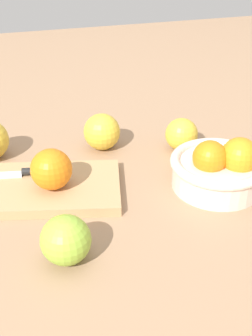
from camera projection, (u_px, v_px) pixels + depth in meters
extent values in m
plane|color=#997556|center=(101.00, 180.00, 0.83)|extent=(2.40, 2.40, 0.00)
cylinder|color=beige|center=(217.00, 174.00, 0.80)|extent=(0.16, 0.16, 0.05)
torus|color=beige|center=(218.00, 163.00, 0.79)|extent=(0.17, 0.17, 0.02)
sphere|color=orange|center=(210.00, 158.00, 0.77)|extent=(0.06, 0.06, 0.06)
sphere|color=orange|center=(240.00, 156.00, 0.77)|extent=(0.07, 0.07, 0.07)
cube|color=tan|center=(51.00, 188.00, 0.79)|extent=(0.28, 0.22, 0.02)
sphere|color=orange|center=(51.00, 169.00, 0.76)|extent=(0.07, 0.07, 0.07)
cylinder|color=black|center=(34.00, 171.00, 0.81)|extent=(0.05, 0.02, 0.01)
sphere|color=gold|center=(182.00, 134.00, 0.92)|extent=(0.07, 0.07, 0.07)
sphere|color=gold|center=(102.00, 132.00, 0.92)|extent=(0.08, 0.08, 0.08)
sphere|color=#8EB738|center=(66.00, 240.00, 0.62)|extent=(0.07, 0.07, 0.07)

